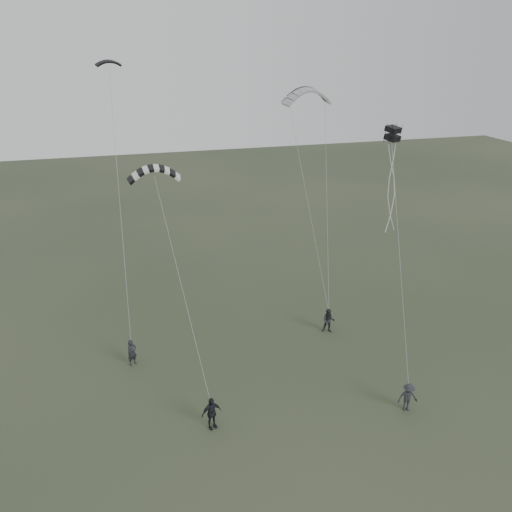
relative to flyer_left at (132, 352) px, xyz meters
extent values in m
plane|color=#2C3824|center=(6.14, -5.79, -0.86)|extent=(140.00, 140.00, 0.00)
imported|color=black|center=(0.00, 0.00, 0.00)|extent=(0.74, 0.66, 1.71)
imported|color=black|center=(13.14, 0.30, 0.02)|extent=(1.03, 0.93, 1.74)
imported|color=black|center=(3.69, -6.72, 0.06)|extent=(1.16, 0.71, 1.84)
imported|color=#25252A|center=(14.12, -8.22, -0.01)|extent=(1.19, 0.82, 1.69)
camera|label=1|loc=(0.54, -26.86, 17.58)|focal=35.00mm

